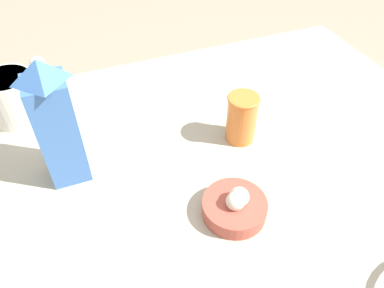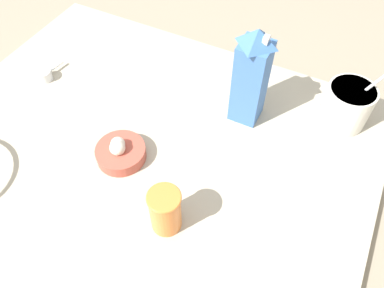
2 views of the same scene
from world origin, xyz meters
TOP-DOWN VIEW (x-y plane):
  - ground_plane at (0.00, 0.00)m, footprint 6.00×6.00m
  - countertop at (0.00, 0.00)m, footprint 1.13×1.13m
  - milk_carton at (0.34, -0.19)m, footprint 0.07×0.07m
  - yogurt_tub at (0.43, -0.43)m, footprint 0.12×0.16m
  - drinking_cup at (-0.04, -0.16)m, footprint 0.07×0.07m
  - garlic_bowl at (0.06, 0.03)m, footprint 0.12×0.12m

SIDE VIEW (x-z plane):
  - ground_plane at x=0.00m, z-range 0.00..0.00m
  - countertop at x=0.00m, z-range 0.00..0.04m
  - garlic_bowl at x=0.06m, z-range 0.03..0.10m
  - drinking_cup at x=-0.04m, z-range 0.05..0.16m
  - yogurt_tub at x=0.43m, z-range -0.01..0.23m
  - milk_carton at x=0.34m, z-range 0.04..0.32m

